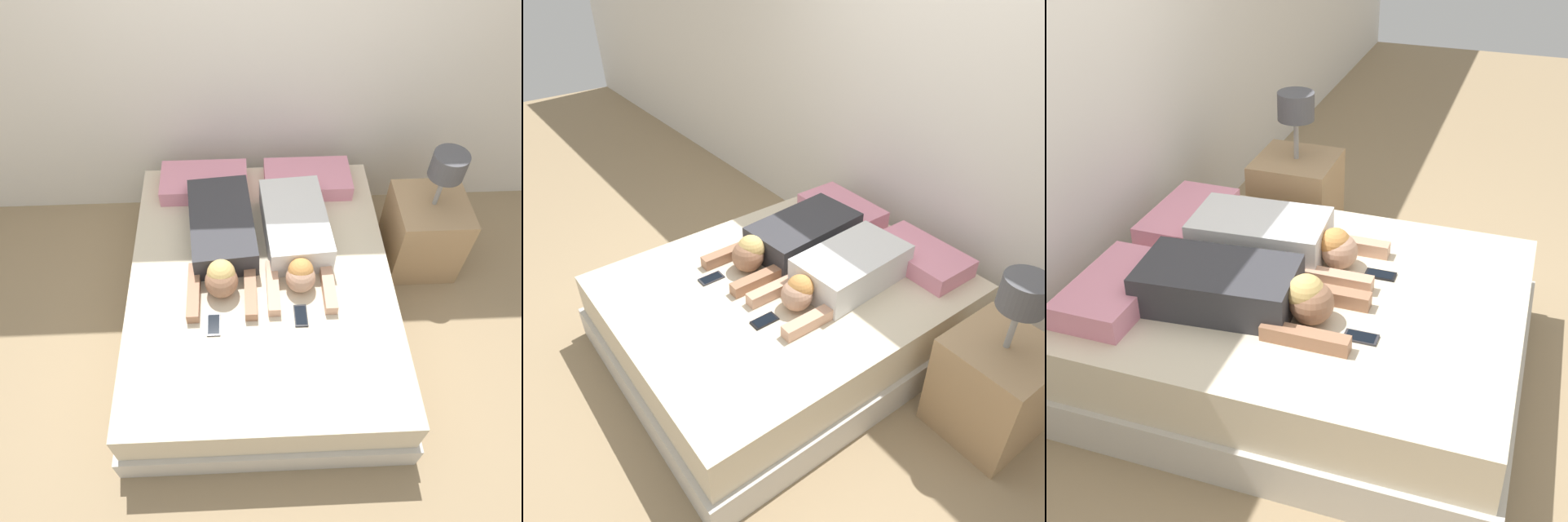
{
  "view_description": "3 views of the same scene",
  "coord_description": "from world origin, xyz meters",
  "views": [
    {
      "loc": [
        -0.08,
        -1.82,
        2.95
      ],
      "look_at": [
        0.0,
        0.0,
        0.62
      ],
      "focal_mm": 35.0,
      "sensor_mm": 36.0,
      "label": 1
    },
    {
      "loc": [
        1.9,
        -1.43,
        2.31
      ],
      "look_at": [
        0.0,
        0.0,
        0.62
      ],
      "focal_mm": 35.0,
      "sensor_mm": 36.0,
      "label": 2
    },
    {
      "loc": [
        -2.63,
        -0.89,
        2.33
      ],
      "look_at": [
        0.0,
        0.0,
        0.62
      ],
      "focal_mm": 50.0,
      "sensor_mm": 36.0,
      "label": 3
    }
  ],
  "objects": [
    {
      "name": "pillow_head_left",
      "position": [
        -0.36,
        0.78,
        0.53
      ],
      "size": [
        0.59,
        0.34,
        0.11
      ],
      "color": "pink",
      "rests_on": "bed"
    },
    {
      "name": "cell_phone_right",
      "position": [
        0.22,
        -0.29,
        0.47
      ],
      "size": [
        0.07,
        0.15,
        0.01
      ],
      "color": "black",
      "rests_on": "bed"
    },
    {
      "name": "person_right",
      "position": [
        0.23,
        0.24,
        0.57
      ],
      "size": [
        0.43,
        0.95,
        0.2
      ],
      "color": "silver",
      "rests_on": "bed"
    },
    {
      "name": "person_left",
      "position": [
        -0.23,
        0.23,
        0.56
      ],
      "size": [
        0.45,
        1.01,
        0.22
      ],
      "color": "#333338",
      "rests_on": "bed"
    },
    {
      "name": "cell_phone_left",
      "position": [
        -0.28,
        -0.33,
        0.47
      ],
      "size": [
        0.07,
        0.15,
        0.01
      ],
      "color": "#2D2D33",
      "rests_on": "bed"
    },
    {
      "name": "nightstand",
      "position": [
        1.15,
        0.46,
        0.32
      ],
      "size": [
        0.47,
        0.47,
        0.98
      ],
      "color": "tan",
      "rests_on": "ground_plane"
    },
    {
      "name": "bed",
      "position": [
        0.0,
        0.0,
        0.23
      ],
      "size": [
        1.65,
        2.02,
        0.47
      ],
      "color": "beige",
      "rests_on": "ground_plane"
    },
    {
      "name": "wall_back",
      "position": [
        0.0,
        1.16,
        1.3
      ],
      "size": [
        12.0,
        0.06,
        2.6
      ],
      "color": "white",
      "rests_on": "ground_plane"
    },
    {
      "name": "pillow_head_right",
      "position": [
        0.36,
        0.78,
        0.53
      ],
      "size": [
        0.59,
        0.34,
        0.11
      ],
      "color": "pink",
      "rests_on": "bed"
    },
    {
      "name": "ground_plane",
      "position": [
        0.0,
        0.0,
        0.0
      ],
      "size": [
        12.0,
        12.0,
        0.0
      ],
      "primitive_type": "plane",
      "color": "#9E8460"
    }
  ]
}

